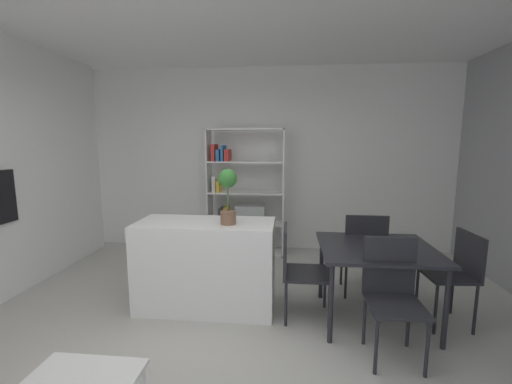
# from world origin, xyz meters

# --- Properties ---
(ground_plane) EXTENTS (8.61, 8.61, 0.00)m
(ground_plane) POSITION_xyz_m (0.00, 0.00, 0.00)
(ground_plane) COLOR beige
(back_partition) EXTENTS (6.27, 0.06, 2.84)m
(back_partition) POSITION_xyz_m (0.00, 2.73, 1.42)
(back_partition) COLOR white
(back_partition) RESTS_ON ground_plane
(kitchen_island) EXTENTS (1.38, 0.60, 0.91)m
(kitchen_island) POSITION_xyz_m (-0.28, 0.66, 0.45)
(kitchen_island) COLOR white
(kitchen_island) RESTS_ON ground_plane
(potted_plant_on_island) EXTENTS (0.18, 0.18, 0.54)m
(potted_plant_on_island) POSITION_xyz_m (-0.03, 0.59, 1.23)
(potted_plant_on_island) COLOR brown
(potted_plant_on_island) RESTS_ON kitchen_island
(open_bookshelf) EXTENTS (1.15, 0.35, 1.90)m
(open_bookshelf) POSITION_xyz_m (-0.14, 2.38, 0.90)
(open_bookshelf) COLOR white
(open_bookshelf) RESTS_ON ground_plane
(dining_table) EXTENTS (1.05, 0.95, 0.73)m
(dining_table) POSITION_xyz_m (1.38, 0.57, 0.66)
(dining_table) COLOR #232328
(dining_table) RESTS_ON ground_plane
(dining_chair_window_side) EXTENTS (0.43, 0.46, 0.88)m
(dining_chair_window_side) POSITION_xyz_m (2.11, 0.57, 0.54)
(dining_chair_window_side) COLOR #232328
(dining_chair_window_side) RESTS_ON ground_plane
(dining_chair_far) EXTENTS (0.45, 0.43, 0.94)m
(dining_chair_far) POSITION_xyz_m (1.38, 1.06, 0.56)
(dining_chair_far) COLOR #232328
(dining_chair_far) RESTS_ON ground_plane
(dining_chair_near) EXTENTS (0.42, 0.43, 0.94)m
(dining_chair_near) POSITION_xyz_m (1.38, 0.07, 0.55)
(dining_chair_near) COLOR #232328
(dining_chair_near) RESTS_ON ground_plane
(dining_chair_island_side) EXTENTS (0.46, 0.45, 0.90)m
(dining_chair_island_side) POSITION_xyz_m (0.64, 0.57, 0.53)
(dining_chair_island_side) COLOR #232328
(dining_chair_island_side) RESTS_ON ground_plane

